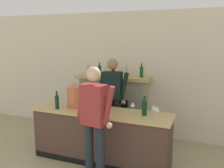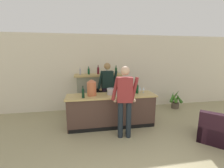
# 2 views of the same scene
# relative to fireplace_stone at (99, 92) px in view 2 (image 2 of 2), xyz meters

# --- Properties ---
(wall_back_panel) EXTENTS (12.00, 0.07, 2.75)m
(wall_back_panel) POSITION_rel_fireplace_stone_xyz_m (0.47, 0.26, 0.68)
(wall_back_panel) COLOR beige
(wall_back_panel) RESTS_ON ground_plane
(bar_counter) EXTENTS (2.51, 0.65, 0.93)m
(bar_counter) POSITION_rel_fireplace_stone_xyz_m (0.26, -1.25, -0.23)
(bar_counter) COLOR #49332B
(bar_counter) RESTS_ON ground_plane
(fireplace_stone) EXTENTS (1.65, 0.52, 1.68)m
(fireplace_stone) POSITION_rel_fireplace_stone_xyz_m (0.00, 0.00, 0.00)
(fireplace_stone) COLOR gray
(fireplace_stone) RESTS_ON ground_plane
(armchair_black) EXTENTS (1.19, 1.19, 0.76)m
(armchair_black) POSITION_rel_fireplace_stone_xyz_m (2.65, -2.54, -0.43)
(armchair_black) COLOR black
(armchair_black) RESTS_ON ground_plane
(potted_plant_corner) EXTENTS (0.51, 0.51, 0.71)m
(potted_plant_corner) POSITION_rel_fireplace_stone_xyz_m (2.93, -0.26, -0.38)
(potted_plant_corner) COLOR brown
(potted_plant_corner) RESTS_ON ground_plane
(person_customer) EXTENTS (0.65, 0.35, 1.78)m
(person_customer) POSITION_rel_fireplace_stone_xyz_m (0.47, -1.93, 0.29)
(person_customer) COLOR #1B232B
(person_customer) RESTS_ON ground_plane
(person_bartender) EXTENTS (0.66, 0.33, 1.79)m
(person_bartender) POSITION_rel_fireplace_stone_xyz_m (0.24, -0.64, 0.30)
(person_bartender) COLOR black
(person_bartender) RESTS_ON ground_plane
(copper_dispenser) EXTENTS (0.26, 0.30, 0.45)m
(copper_dispenser) POSITION_rel_fireplace_stone_xyz_m (-0.29, -1.22, 0.46)
(copper_dispenser) COLOR #BE633F
(copper_dispenser) RESTS_ON bar_counter
(ice_bucket_steel) EXTENTS (0.25, 0.25, 0.17)m
(ice_bucket_steel) POSITION_rel_fireplace_stone_xyz_m (0.26, -1.21, 0.32)
(ice_bucket_steel) COLOR silver
(ice_bucket_steel) RESTS_ON bar_counter
(wine_bottle_port_short) EXTENTS (0.07, 0.07, 0.32)m
(wine_bottle_port_short) POSITION_rel_fireplace_stone_xyz_m (-0.52, -1.42, 0.38)
(wine_bottle_port_short) COLOR black
(wine_bottle_port_short) RESTS_ON bar_counter
(wine_bottle_rose_blush) EXTENTS (0.07, 0.07, 0.34)m
(wine_bottle_rose_blush) POSITION_rel_fireplace_stone_xyz_m (0.40, -1.44, 0.38)
(wine_bottle_rose_blush) COLOR #AEB4C0
(wine_bottle_rose_blush) RESTS_ON bar_counter
(wine_bottle_chardonnay_pale) EXTENTS (0.08, 0.08, 0.32)m
(wine_bottle_chardonnay_pale) POSITION_rel_fireplace_stone_xyz_m (1.03, -1.22, 0.38)
(wine_bottle_chardonnay_pale) COLOR #0B3217
(wine_bottle_chardonnay_pale) RESTS_ON bar_counter
(wine_glass_by_dispenser) EXTENTS (0.08, 0.08, 0.18)m
(wine_glass_by_dispenser) POSITION_rel_fireplace_stone_xyz_m (1.23, -1.20, 0.36)
(wine_glass_by_dispenser) COLOR silver
(wine_glass_by_dispenser) RESTS_ON bar_counter
(wine_glass_front_left) EXTENTS (0.09, 0.09, 0.16)m
(wine_glass_front_left) POSITION_rel_fireplace_stone_xyz_m (1.16, -1.10, 0.35)
(wine_glass_front_left) COLOR silver
(wine_glass_front_left) RESTS_ON bar_counter
(wine_glass_near_bucket) EXTENTS (0.08, 0.08, 0.16)m
(wine_glass_near_bucket) POSITION_rel_fireplace_stone_xyz_m (0.78, -1.07, 0.35)
(wine_glass_near_bucket) COLOR silver
(wine_glass_near_bucket) RESTS_ON bar_counter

